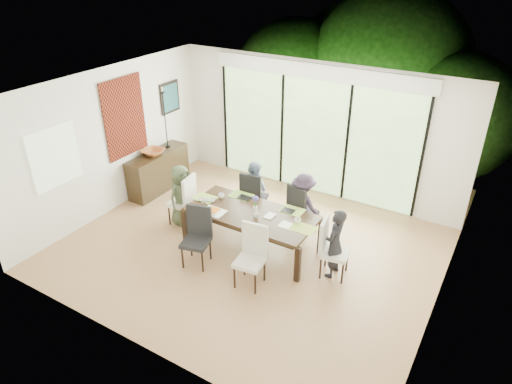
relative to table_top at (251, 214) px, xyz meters
The scene contains 62 objects.
floor 0.66m from the table_top, 82.33° to the right, with size 6.00×5.00×0.01m, color brown.
ceiling 2.07m from the table_top, 82.33° to the right, with size 6.00×5.00×0.01m, color white.
wall_back 2.49m from the table_top, 89.59° to the left, with size 6.00×0.02×2.70m, color silver.
wall_front 2.73m from the table_top, 89.63° to the right, with size 6.00×0.02×2.70m, color silver.
wall_left 3.08m from the table_top, behind, with size 0.02×5.00×2.70m, color beige.
wall_right 3.11m from the table_top, ahead, with size 0.02×5.00×2.70m, color white.
glass_doors 2.41m from the table_top, 89.58° to the left, with size 4.20×0.02×2.30m, color #598C3F.
blinds_header 2.98m from the table_top, 89.58° to the left, with size 4.40×0.06×0.28m, color white.
mullion_a 3.18m from the table_top, 131.75° to the left, with size 0.05×0.04×2.30m, color black.
mullion_b 2.49m from the table_top, 106.31° to the left, with size 0.05×0.04×2.30m, color black.
mullion_c 2.50m from the table_top, 72.92° to the left, with size 0.05×0.04×2.30m, color black.
mullion_d 3.20m from the table_top, 47.78° to the left, with size 0.05×0.04×2.30m, color black.
side_window 3.35m from the table_top, 155.81° to the right, with size 0.02×0.90×1.00m, color #8CAD7F.
deck 3.35m from the table_top, 89.70° to the left, with size 6.00×1.80×0.10m, color brown.
rail_top 4.07m from the table_top, 89.76° to the left, with size 6.00×0.08×0.06m, color brown.
foliage_left 5.44m from the table_top, 109.36° to the left, with size 3.20×3.20×3.20m, color #14380F.
foliage_mid 5.81m from the table_top, 85.80° to the left, with size 4.00×4.00×4.00m, color #14380F.
foliage_right 5.39m from the table_top, 65.54° to the left, with size 2.80×2.80×2.80m, color #14380F.
foliage_far 6.47m from the table_top, 95.23° to the left, with size 3.60×3.60×3.60m, color #14380F.
table_top is the anchor object (origin of this frame).
table_apron 0.08m from the table_top, behind, with size 1.96×0.80×0.09m, color black.
table_leg_fl 1.21m from the table_top, 158.29° to the right, with size 0.08×0.08×0.62m, color black.
table_leg_fr 1.21m from the table_top, 21.71° to the right, with size 0.08×0.08×0.62m, color black.
table_leg_bl 1.21m from the table_top, 158.29° to the left, with size 0.08×0.08×0.62m, color black.
table_leg_br 1.21m from the table_top, 21.71° to the left, with size 0.08×0.08×0.62m, color black.
chair_left_end 1.51m from the table_top, behind, with size 0.41×0.41×0.98m, color white, non-canonical shape.
chair_right_end 1.51m from the table_top, ahead, with size 0.41×0.41×0.98m, color silver, non-canonical shape.
chair_far_left 0.97m from the table_top, 117.90° to the left, with size 0.41×0.41×0.98m, color black, non-canonical shape.
chair_far_right 1.02m from the table_top, 57.09° to the left, with size 0.41×0.41×0.98m, color black, non-canonical shape.
chair_near_left 1.01m from the table_top, 119.89° to the right, with size 0.41×0.41×0.98m, color black, non-canonical shape.
chair_near_right 1.01m from the table_top, 60.11° to the right, with size 0.41×0.41×0.98m, color beige, non-canonical shape.
person_left_end 1.48m from the table_top, behind, with size 0.54×0.34×1.15m, color #3E4B32.
person_right_end 1.48m from the table_top, ahead, with size 0.54×0.34×1.15m, color black.
person_far_left 0.95m from the table_top, 118.47° to the left, with size 0.54×0.34×1.15m, color slate.
person_far_right 1.00m from the table_top, 56.47° to the left, with size 0.54×0.34×1.15m, color #2B2031.
placemat_left 0.95m from the table_top, behind, with size 0.39×0.29×0.01m, color #81A33A.
placemat_right 0.95m from the table_top, ahead, with size 0.39×0.29×0.01m, color #9AAB3D.
placemat_far_l 0.60m from the table_top, 138.37° to the left, with size 0.39×0.29×0.01m, color #7FB540.
placemat_far_r 0.68m from the table_top, 36.03° to the left, with size 0.39×0.29×0.01m, color #8EB741.
placemat_paper 0.63m from the table_top, 151.39° to the right, with size 0.39×0.29×0.01m, color white.
tablet_far_l 0.50m from the table_top, 135.00° to the left, with size 0.23×0.16×0.01m, color black.
tablet_far_r 0.61m from the table_top, 34.99° to the left, with size 0.21×0.15×0.01m, color black.
papers 0.70m from the table_top, ahead, with size 0.27×0.20×0.00m, color white.
platter_base 0.63m from the table_top, 151.39° to the right, with size 0.23×0.23×0.02m, color white.
platter_snacks 0.63m from the table_top, 151.39° to the right, with size 0.18×0.18×0.01m, color orange.
vase 0.11m from the table_top, 45.00° to the left, with size 0.07×0.07×0.11m, color silver.
hyacinth_stems 0.20m from the table_top, 45.00° to the left, with size 0.04×0.04×0.14m, color #337226.
hyacinth_blooms 0.29m from the table_top, 45.00° to the left, with size 0.10×0.10×0.10m, color #5345AD.
laptop 0.86m from the table_top, behind, with size 0.29×0.19×0.02m, color silver.
cup_a 0.72m from the table_top, 167.91° to the left, with size 0.11×0.11×0.09m, color white.
cup_b 0.19m from the table_top, 33.69° to the right, with size 0.09×0.09×0.08m, color white.
cup_c 0.81m from the table_top, ahead, with size 0.11×0.11×0.09m, color white.
book 0.26m from the table_top, 11.31° to the left, with size 0.15×0.20×0.02m, color white.
sideboard 2.86m from the table_top, 164.00° to the left, with size 0.41×1.47×0.83m, color black.
bowl 2.84m from the table_top, 165.95° to the left, with size 0.44×0.44×0.11m, color #974C20.
candlestick_base 2.98m from the table_top, 157.49° to the left, with size 0.09×0.09×0.04m, color black.
candlestick_shaft 3.07m from the table_top, 157.49° to the left, with size 0.02×0.02×1.15m, color black.
candlestick_pan 3.26m from the table_top, 157.49° to the left, with size 0.09×0.09×0.03m, color black.
candle 3.29m from the table_top, 157.49° to the left, with size 0.03×0.03×0.09m, color silver.
tapestry 3.15m from the table_top, behind, with size 0.02×1.00×1.50m, color maroon.
art_frame 3.52m from the table_top, 151.95° to the left, with size 0.03×0.55×0.65m, color black.
art_canvas 3.51m from the table_top, 151.79° to the left, with size 0.01×0.45×0.55m, color #17444B.
Camera 1 is at (3.36, -5.37, 4.55)m, focal length 32.00 mm.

